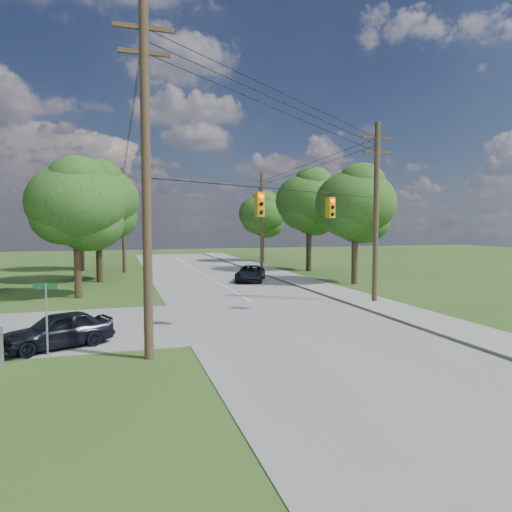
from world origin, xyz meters
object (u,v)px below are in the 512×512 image
object	(u,v)px
pole_sw	(146,177)
pole_north_e	(262,219)
pole_north_w	(123,219)
pole_ne	(376,210)
car_main_north	(250,273)
car_cross_dark	(58,330)

from	to	relation	value
pole_sw	pole_north_e	world-z (taller)	pole_sw
pole_sw	pole_north_e	xyz separation A→B (m)	(13.50, 29.60, -1.10)
pole_sw	pole_north_e	distance (m)	32.55
pole_north_e	pole_north_w	size ratio (longest dim) A/B	1.00
pole_ne	car_main_north	bearing A→B (deg)	110.17
pole_sw	pole_ne	world-z (taller)	pole_sw
pole_ne	car_cross_dark	xyz separation A→B (m)	(-16.65, -5.30, -4.76)
pole_north_e	car_main_north	xyz separation A→B (m)	(-4.27, -10.37, -4.46)
pole_ne	pole_north_w	xyz separation A→B (m)	(-13.90, 22.00, -0.34)
car_cross_dark	car_main_north	xyz separation A→B (m)	(12.38, 16.93, -0.04)
pole_sw	car_main_north	distance (m)	22.04
car_cross_dark	pole_north_e	bearing A→B (deg)	124.50
pole_ne	car_main_north	world-z (taller)	pole_ne
pole_north_e	pole_north_w	xyz separation A→B (m)	(-13.90, 0.00, 0.00)
pole_ne	car_main_north	size ratio (longest dim) A/B	2.29
car_cross_dark	car_main_north	bearing A→B (deg)	119.71
pole_sw	car_main_north	bearing A→B (deg)	64.36
pole_ne	car_main_north	xyz separation A→B (m)	(-4.27, 11.63, -4.80)
pole_north_w	car_main_north	distance (m)	14.84
pole_sw	car_cross_dark	xyz separation A→B (m)	(-3.15, 2.30, -5.52)
pole_sw	pole_north_w	size ratio (longest dim) A/B	1.20
pole_sw	car_main_north	size ratio (longest dim) A/B	2.62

